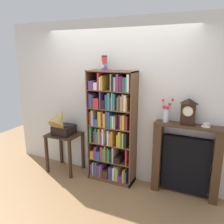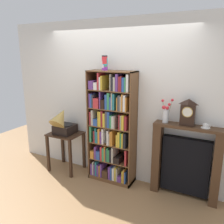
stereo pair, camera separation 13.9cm
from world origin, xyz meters
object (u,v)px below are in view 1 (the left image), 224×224
side_table_left (65,143)px  flower_vase (166,113)px  cup_stack (104,63)px  mantel_clock (188,112)px  teacup_with_saucer (206,125)px  bookshelf (111,130)px  gramophone (61,123)px  fireplace_mantel (186,161)px

side_table_left → flower_vase: flower_vase is taller
side_table_left → flower_vase: size_ratio=1.97×
cup_stack → mantel_clock: (1.30, 0.04, -0.65)m
mantel_clock → flower_vase: mantel_clock is taller
flower_vase → mantel_clock: bearing=0.1°
teacup_with_saucer → mantel_clock: bearing=-179.4°
bookshelf → flower_vase: size_ratio=5.13×
cup_stack → teacup_with_saucer: cup_stack is taller
bookshelf → side_table_left: 0.97m
side_table_left → flower_vase: 1.92m
cup_stack → gramophone: bearing=-168.9°
side_table_left → flower_vase: bearing=4.0°
fireplace_mantel → mantel_clock: mantel_clock is taller
gramophone → teacup_with_saucer: bearing=4.7°
side_table_left → mantel_clock: (2.07, 0.12, 0.78)m
bookshelf → fireplace_mantel: (1.19, 0.08, -0.33)m
fireplace_mantel → flower_vase: size_ratio=3.10×
bookshelf → cup_stack: 1.09m
gramophone → mantel_clock: size_ratio=1.40×
side_table_left → fireplace_mantel: 2.10m
gramophone → mantel_clock: (2.07, 0.19, 0.38)m
cup_stack → gramophone: (-0.78, -0.15, -1.03)m
flower_vase → teacup_with_saucer: flower_vase is taller
mantel_clock → teacup_with_saucer: (0.25, 0.00, -0.17)m
flower_vase → teacup_with_saucer: 0.56m
gramophone → flower_vase: size_ratio=1.48×
side_table_left → fireplace_mantel: fireplace_mantel is taller
bookshelf → side_table_left: size_ratio=2.60×
bookshelf → cup_stack: cup_stack is taller
side_table_left → teacup_with_saucer: bearing=3.1°
cup_stack → bookshelf: bearing=-8.8°
fireplace_mantel → teacup_with_saucer: teacup_with_saucer is taller
bookshelf → gramophone: size_ratio=3.46×
gramophone → teacup_with_saucer: gramophone is taller
side_table_left → gramophone: (0.00, -0.06, 0.40)m
side_table_left → teacup_with_saucer: 2.40m
gramophone → fireplace_mantel: size_ratio=0.48×
gramophone → fireplace_mantel: gramophone is taller
bookshelf → gramophone: bookshelf is taller
teacup_with_saucer → gramophone: bearing=-175.3°
fireplace_mantel → mantel_clock: (-0.02, -0.02, 0.76)m
mantel_clock → gramophone: bearing=-174.8°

